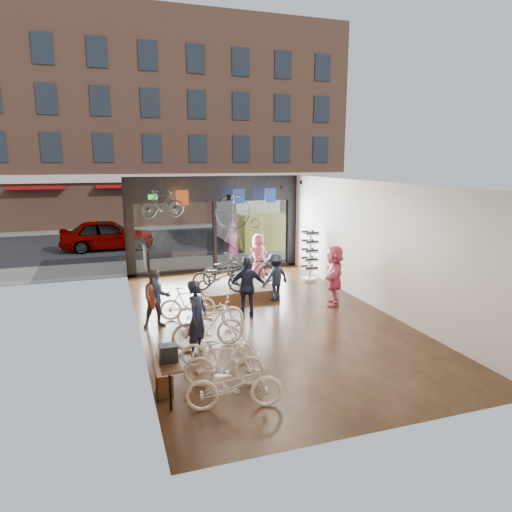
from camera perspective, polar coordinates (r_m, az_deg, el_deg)
name	(u,v)px	position (r m, az deg, el deg)	size (l,w,h in m)	color
ground_plane	(264,317)	(13.25, 0.97, -7.62)	(7.00, 12.00, 0.04)	black
ceiling	(264,182)	(12.51, 1.03, 9.21)	(7.00, 12.00, 0.04)	black
wall_left	(134,260)	(12.06, -14.98, -0.49)	(0.04, 12.00, 3.80)	brown
wall_right	(373,244)	(14.28, 14.45, 1.40)	(0.04, 12.00, 3.80)	beige
wall_back	(391,323)	(7.53, 16.51, -7.99)	(7.00, 0.04, 3.80)	beige
storefront	(215,224)	(18.43, -5.20, 4.01)	(7.00, 0.26, 3.80)	black
exit_sign	(153,197)	(17.81, -12.78, 7.21)	(0.35, 0.06, 0.18)	#198C26
street_road	(180,236)	(27.46, -9.44, 2.43)	(30.00, 18.00, 0.02)	black
sidewalk_near	(209,262)	(19.91, -5.90, -0.81)	(30.00, 2.40, 0.12)	slate
sidewalk_far	(171,226)	(31.37, -10.61, 3.68)	(30.00, 2.00, 0.12)	slate
opposite_building	(162,122)	(33.65, -11.68, 16.03)	(26.00, 5.00, 14.00)	brown
street_car	(107,235)	(24.06, -18.08, 2.57)	(1.81, 4.50, 1.53)	gray
box_truck	(250,220)	(24.10, -0.74, 4.55)	(2.27, 6.80, 2.68)	silver
floor_bike_0	(234,385)	(8.48, -2.71, -15.76)	(0.62, 1.76, 0.93)	silver
floor_bike_1	(224,363)	(9.22, -3.99, -13.23)	(0.46, 1.63, 0.98)	silver
floor_bike_2	(217,348)	(10.14, -4.93, -11.35)	(0.54, 1.55, 0.81)	silver
floor_bike_3	(208,326)	(11.02, -6.00, -8.76)	(0.50, 1.76, 1.06)	silver
floor_bike_4	(210,311)	(12.26, -5.73, -6.90)	(0.62, 1.77, 0.93)	silver
floor_bike_5	(188,303)	(13.02, -8.53, -5.83)	(0.44, 1.57, 0.94)	silver
display_platform	(236,290)	(15.28, -2.56, -4.30)	(2.40, 1.80, 0.30)	#4E3123
display_bike_left	(219,277)	(14.57, -4.63, -2.62)	(0.62, 1.77, 0.93)	black
display_bike_mid	(253,270)	(15.28, -0.39, -1.82)	(0.46, 1.62, 0.97)	black
display_bike_right	(222,269)	(15.68, -4.33, -1.59)	(0.62, 1.76, 0.93)	black
customer_0	(197,318)	(10.56, -7.34, -7.68)	(0.64, 0.42, 1.76)	#161C33
customer_1	(156,298)	(12.47, -12.36, -5.19)	(0.78, 0.60, 1.60)	#3F3F44
customer_2	(248,287)	(12.95, -1.07, -3.93)	(1.02, 0.43, 1.75)	#161C33
customer_3	(275,277)	(14.49, 2.41, -2.65)	(1.00, 0.57, 1.55)	#161C33
customer_4	(258,256)	(17.26, 0.29, -0.01)	(0.83, 0.54, 1.70)	#CC4C72
customer_5	(334,275)	(14.26, 9.75, -2.38)	(1.73, 0.55, 1.87)	#CC4C72
sunglasses_rack	(310,256)	(17.00, 6.72, 0.04)	(0.56, 0.46, 1.88)	white
wall_merch	(156,328)	(8.88, -12.40, -8.82)	(0.40, 2.40, 2.60)	navy
penny_farthing	(240,213)	(16.80, -2.01, 5.35)	(1.61, 0.06, 1.29)	black
hung_bike	(162,204)	(16.16, -11.70, 6.38)	(0.45, 1.58, 0.95)	black
jersey_left	(182,198)	(17.26, -9.18, 7.22)	(0.45, 0.03, 0.55)	#CC5919
jersey_mid	(239,196)	(17.75, -2.09, 7.48)	(0.45, 0.03, 0.55)	#1E3F99
jersey_right	(270,195)	(18.15, 1.81, 7.58)	(0.45, 0.03, 0.55)	#1E3F99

